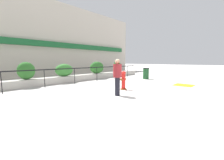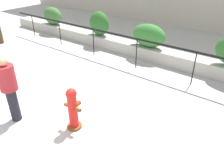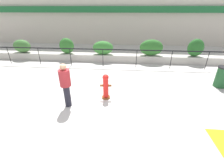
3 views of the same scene
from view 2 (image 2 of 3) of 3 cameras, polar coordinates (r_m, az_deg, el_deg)
ground_plane at (r=5.54m, az=-22.98°, el=-14.18°), size 120.00×120.00×0.00m
planter_wall_low at (r=9.20m, az=9.96°, el=7.00°), size 18.00×0.70×0.50m
fence_railing_segment at (r=8.04m, az=6.57°, el=9.90°), size 15.00×0.05×1.15m
hedge_bush_0 at (r=12.89m, az=-15.25°, el=15.90°), size 1.28×0.70×0.91m
hedge_bush_1 at (r=10.45m, az=-3.34°, el=14.52°), size 1.04×0.64×1.08m
hedge_bush_2 at (r=9.03m, az=9.54°, el=11.40°), size 1.44×0.70×0.92m
fire_hydrant at (r=5.19m, az=-10.21°, el=-7.31°), size 0.48×0.44×1.08m
pedestrian at (r=5.68m, az=-25.37°, el=-1.34°), size 0.57×0.57×1.73m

